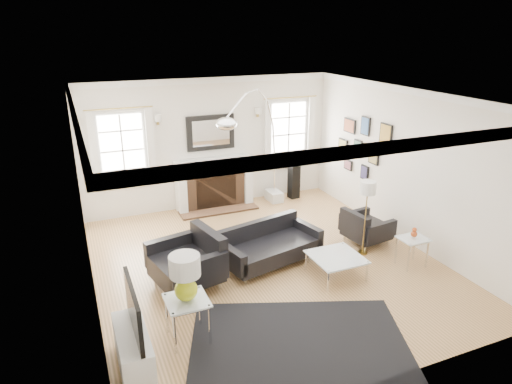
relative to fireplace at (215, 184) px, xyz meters
name	(u,v)px	position (x,y,z in m)	size (l,w,h in m)	color
floor	(267,264)	(0.00, -2.79, -0.54)	(6.00, 6.00, 0.00)	olive
back_wall	(210,144)	(0.00, 0.21, 0.86)	(5.50, 0.04, 2.80)	white
front_wall	(387,275)	(0.00, -5.79, 0.86)	(5.50, 0.04, 2.80)	white
left_wall	(84,211)	(-2.75, -2.79, 0.86)	(0.04, 6.00, 2.80)	white
right_wall	(406,166)	(2.75, -2.79, 0.86)	(0.04, 6.00, 2.80)	white
ceiling	(268,97)	(0.00, -2.79, 2.26)	(5.50, 6.00, 0.02)	white
crown_molding	(268,101)	(0.00, -2.79, 2.20)	(5.50, 6.00, 0.12)	white
fireplace	(215,184)	(0.00, 0.00, 0.00)	(1.70, 0.69, 1.11)	white
mantel_mirror	(211,133)	(0.00, 0.16, 1.11)	(1.05, 0.07, 0.75)	black
window_left	(123,150)	(-1.85, 0.16, 0.92)	(1.24, 0.15, 1.62)	white
window_right	(288,134)	(1.85, 0.16, 0.92)	(1.24, 0.15, 1.62)	white
gallery_wall	(363,143)	(2.72, -1.50, 0.99)	(0.04, 1.73, 1.29)	black
tv_unit	(134,345)	(-2.44, -4.49, -0.21)	(0.35, 1.00, 1.09)	white
area_rug	(301,355)	(-0.55, -5.06, -0.54)	(2.72, 2.27, 0.01)	black
sofa	(268,246)	(0.05, -2.75, -0.24)	(1.84, 1.14, 0.56)	black
armchair_left	(190,262)	(-1.36, -2.95, -0.15)	(1.13, 1.22, 0.70)	black
armchair_right	(365,228)	(1.99, -2.76, -0.24)	(0.81, 0.88, 0.54)	black
coffee_table	(336,258)	(0.86, -3.58, -0.23)	(0.78, 0.78, 0.35)	silver
side_table_left	(187,307)	(-1.73, -4.20, -0.07)	(0.53, 0.53, 0.58)	silver
nesting_table	(413,244)	(2.20, -3.78, -0.15)	(0.46, 0.39, 0.51)	silver
gourd_lamp	(185,275)	(-1.73, -4.20, 0.39)	(0.38, 0.38, 0.61)	#C2CF19
orange_vase	(414,233)	(2.20, -3.78, 0.06)	(0.11, 0.11, 0.17)	#B84417
arc_floor_lamp	(253,148)	(0.57, -0.83, 0.94)	(1.94, 1.79, 2.74)	white
stick_floor_lamp	(368,191)	(1.71, -3.11, 0.63)	(0.27, 0.27, 1.35)	#A7883A
speaker_tower	(294,175)	(1.87, -0.14, 0.00)	(0.22, 0.22, 1.09)	black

